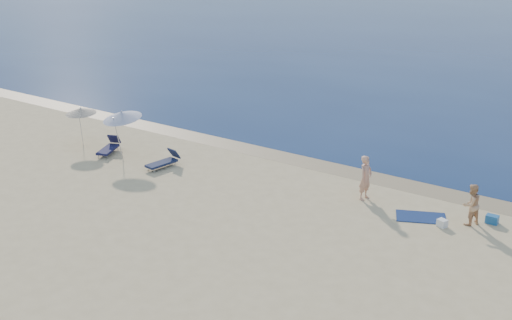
{
  "coord_description": "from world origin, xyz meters",
  "views": [
    {
      "loc": [
        12.28,
        -5.64,
        10.75
      ],
      "look_at": [
        -2.46,
        16.0,
        1.0
      ],
      "focal_mm": 45.0,
      "sensor_mm": 36.0,
      "label": 1
    }
  ],
  "objects": [
    {
      "name": "beach_towel",
      "position": [
        4.91,
        16.54,
        0.02
      ],
      "size": [
        2.15,
        1.73,
        0.03
      ],
      "primitive_type": "cube",
      "rotation": [
        0.0,
        0.0,
        0.42
      ],
      "color": "#0F1F4D",
      "rests_on": "ground"
    },
    {
      "name": "umbrella_near",
      "position": [
        -9.5,
        14.98,
        2.11
      ],
      "size": [
        2.35,
        2.36,
        2.46
      ],
      "rotation": [
        0.0,
        0.0,
        -0.29
      ],
      "color": "silver",
      "rests_on": "ground"
    },
    {
      "name": "lounger_left",
      "position": [
        -10.54,
        14.96,
        0.28
      ],
      "size": [
        1.19,
        1.84,
        0.77
      ],
      "rotation": [
        0.0,
        0.0,
        0.38
      ],
      "color": "#16173D",
      "rests_on": "ground"
    },
    {
      "name": "person_left",
      "position": [
        2.32,
        16.95,
        0.94
      ],
      "size": [
        0.53,
        0.73,
        1.87
      ],
      "primitive_type": "imported",
      "rotation": [
        0.0,
        0.0,
        1.45
      ],
      "color": "tan",
      "rests_on": "ground"
    },
    {
      "name": "blue_cooler",
      "position": [
        7.31,
        17.58,
        0.16
      ],
      "size": [
        0.45,
        0.32,
        0.32
      ],
      "primitive_type": "cube",
      "rotation": [
        0.0,
        0.0,
        0.0
      ],
      "color": "#1B5693",
      "rests_on": "ground"
    },
    {
      "name": "lounger_right",
      "position": [
        -6.99,
        15.02,
        0.28
      ],
      "size": [
        0.83,
        1.8,
        0.76
      ],
      "rotation": [
        0.0,
        0.0,
        -0.16
      ],
      "color": "#161F3D",
      "rests_on": "ground"
    },
    {
      "name": "wet_sand_strip",
      "position": [
        0.0,
        19.4,
        0.0
      ],
      "size": [
        240.0,
        1.6,
        0.0
      ],
      "primitive_type": "cube",
      "color": "#847254",
      "rests_on": "ground"
    },
    {
      "name": "umbrella_far",
      "position": [
        -12.58,
        15.13,
        1.8
      ],
      "size": [
        1.61,
        1.62,
        2.04
      ],
      "rotation": [
        0.0,
        0.0,
        -0.05
      ],
      "color": "silver",
      "rests_on": "ground"
    },
    {
      "name": "white_bag",
      "position": [
        5.85,
        16.22,
        0.15
      ],
      "size": [
        0.42,
        0.39,
        0.29
      ],
      "primitive_type": "cube",
      "rotation": [
        0.0,
        0.0,
        -0.34
      ],
      "color": "silver",
      "rests_on": "ground"
    },
    {
      "name": "person_right",
      "position": [
        6.61,
        17.0,
        0.81
      ],
      "size": [
        0.93,
        0.99,
        1.62
      ],
      "primitive_type": "imported",
      "rotation": [
        0.0,
        0.0,
        -2.12
      ],
      "color": "tan",
      "rests_on": "ground"
    }
  ]
}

